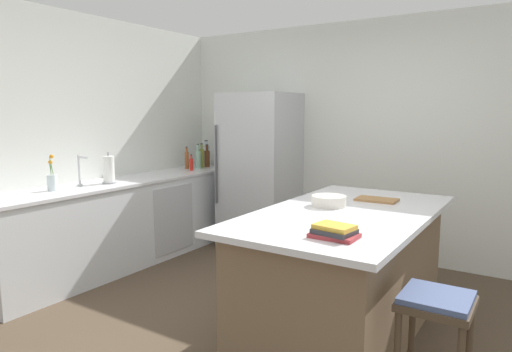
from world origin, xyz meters
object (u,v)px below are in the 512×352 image
Objects in this scene: gin_bottle at (198,159)px; kitchen_island at (345,272)px; bar_stool at (436,318)px; flower_vase at (52,180)px; syrup_bottle at (207,158)px; vinegar_bottle at (187,160)px; paper_towel_roll at (109,170)px; cookbook_stack at (334,232)px; cutting_board at (377,200)px; sink_faucet at (80,170)px; olive_oil_bottle at (202,158)px; hot_sauce_bottle at (191,164)px; refrigerator at (260,171)px; soda_bottle at (206,155)px; mixing_bowl at (329,201)px.

kitchen_island is at bearing -28.49° from gin_bottle.
bar_stool is 2.05× the size of flower_vase.
vinegar_bottle is at bearing -106.48° from syrup_bottle.
syrup_bottle is at bearing 91.46° from paper_towel_roll.
cookbook_stack reaches higher than cutting_board.
olive_oil_bottle is at bearing 88.26° from sink_faucet.
paper_towel_roll reaches higher than olive_oil_bottle.
hot_sauce_bottle is 3.25m from cookbook_stack.
refrigerator reaches higher than cookbook_stack.
flower_vase is 1.06× the size of paper_towel_roll.
olive_oil_bottle and gin_bottle have the same top height.
flower_vase is at bearing -88.93° from soda_bottle.
mixing_bowl is at bearing -30.20° from olive_oil_bottle.
flower_vase is 2.26m from soda_bottle.
refrigerator is 5.53× the size of flower_vase.
paper_towel_roll is 1.07× the size of syrup_bottle.
kitchen_island is 6.74× the size of sink_faucet.
sink_faucet is 0.93× the size of cutting_board.
vinegar_bottle is at bearing -90.29° from soda_bottle.
sink_faucet reaches higher than cutting_board.
gin_bottle is at bearing 87.58° from sink_faucet.
kitchen_island is 6.96× the size of syrup_bottle.
refrigerator is at bearing 130.75° from cookbook_stack.
bar_stool is 2.01× the size of soda_bottle.
olive_oil_bottle is at bearing 149.80° from mixing_bowl.
gin_bottle is at bearing 44.69° from vinegar_bottle.
flower_vase is at bearing 179.62° from bar_stool.
refrigerator reaches higher than kitchen_island.
bar_stool is 2.19× the size of olive_oil_bottle.
olive_oil_bottle is at bearing 150.03° from kitchen_island.
soda_bottle reaches higher than cookbook_stack.
cutting_board is (2.68, -1.17, -0.12)m from soda_bottle.
bar_stool is at bearing -29.36° from vinegar_bottle.
vinegar_bottle is (-0.94, -0.23, 0.10)m from refrigerator.
paper_towel_roll is at bearing 81.64° from flower_vase.
sink_faucet is 1.03× the size of syrup_bottle.
syrup_bottle is at bearing 157.45° from cutting_board.
refrigerator is 2.90m from cookbook_stack.
olive_oil_bottle is (-2.54, 1.47, 0.57)m from kitchen_island.
soda_bottle is 1.71× the size of hot_sauce_bottle.
flower_vase is 2.17m from syrup_bottle.
flower_vase reaches higher than cookbook_stack.
flower_vase reaches higher than paper_towel_roll.
mixing_bowl reaches higher than cookbook_stack.
cutting_board is (2.59, -0.88, -0.10)m from gin_bottle.
bar_stool is at bearing 6.60° from cookbook_stack.
olive_oil_bottle reaches higher than bar_stool.
gin_bottle is at bearing -79.96° from olive_oil_bottle.
flower_vase is 1.02× the size of cutting_board.
mixing_bowl is (2.32, 0.13, -0.08)m from paper_towel_roll.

